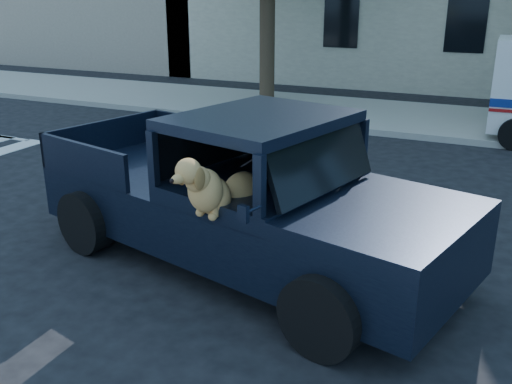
{
  "coord_description": "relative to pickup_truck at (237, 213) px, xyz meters",
  "views": [
    {
      "loc": [
        2.86,
        -5.85,
        3.22
      ],
      "look_at": [
        0.33,
        -0.44,
        1.11
      ],
      "focal_mm": 40.0,
      "sensor_mm": 36.0,
      "label": 1
    }
  ],
  "objects": [
    {
      "name": "lane_stripes",
      "position": [
        2.1,
        3.44,
        -0.64
      ],
      "size": [
        21.6,
        0.14,
        0.01
      ],
      "primitive_type": null,
      "color": "silver",
      "rests_on": "ground"
    },
    {
      "name": "far_sidewalk",
      "position": [
        0.1,
        9.24,
        -0.57
      ],
      "size": [
        60.0,
        4.0,
        0.15
      ],
      "primitive_type": "cube",
      "color": "gray",
      "rests_on": "ground"
    },
    {
      "name": "pickup_truck",
      "position": [
        0.0,
        0.0,
        0.0
      ],
      "size": [
        5.69,
        3.36,
        1.91
      ],
      "rotation": [
        0.0,
        0.0,
        -0.24
      ],
      "color": "black",
      "rests_on": "ground"
    },
    {
      "name": "ground",
      "position": [
        0.1,
        0.04,
        -0.65
      ],
      "size": [
        120.0,
        120.0,
        0.0
      ],
      "primitive_type": "plane",
      "color": "black",
      "rests_on": "ground"
    }
  ]
}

